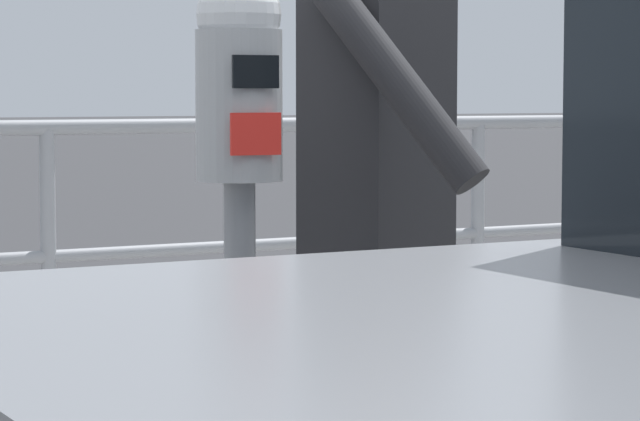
% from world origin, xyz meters
% --- Properties ---
extents(parking_meter, '(0.19, 0.20, 1.50)m').
position_xyz_m(parking_meter, '(-0.38, 0.37, 1.27)').
color(parking_meter, slate).
rests_on(parking_meter, sidewalk_curb).
extents(pedestrian_at_meter, '(0.56, 0.71, 1.70)m').
position_xyz_m(pedestrian_at_meter, '(0.10, 0.57, 1.13)').
color(pedestrian_at_meter, '#1E233F').
rests_on(pedestrian_at_meter, sidewalk_curb).
extents(background_railing, '(24.06, 0.06, 1.13)m').
position_xyz_m(background_railing, '(0.00, 2.88, 0.96)').
color(background_railing, gray).
rests_on(background_railing, sidewalk_curb).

